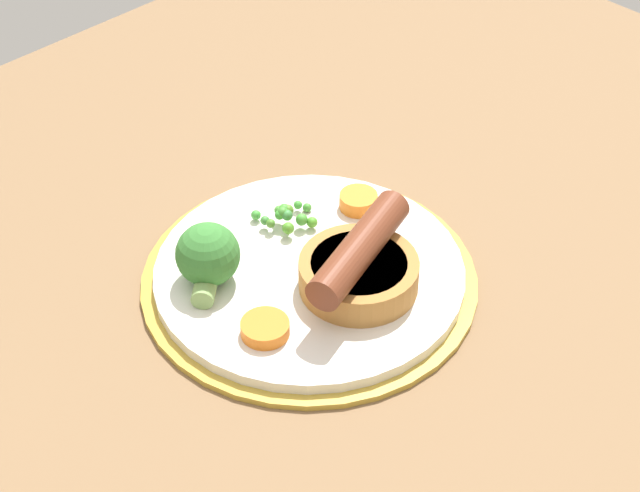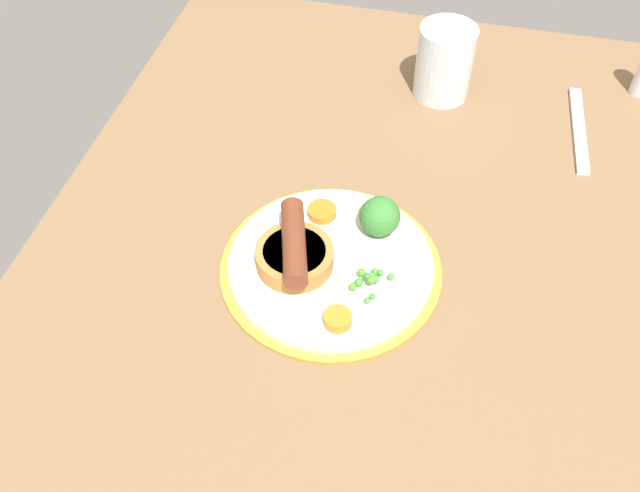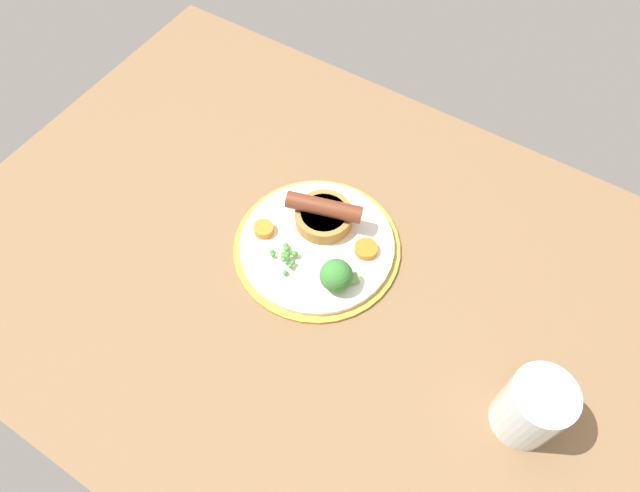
# 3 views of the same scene
# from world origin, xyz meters

# --- Properties ---
(dining_table) EXTENTS (1.10, 0.80, 0.03)m
(dining_table) POSITION_xyz_m (0.00, 0.00, 0.01)
(dining_table) COLOR brown
(dining_table) RESTS_ON ground
(dinner_plate) EXTENTS (0.25, 0.25, 0.01)m
(dinner_plate) POSITION_xyz_m (0.01, -0.04, 0.04)
(dinner_plate) COLOR #B79333
(dinner_plate) RESTS_ON dining_table
(sausage_pudding) EXTENTS (0.12, 0.09, 0.05)m
(sausage_pudding) POSITION_xyz_m (0.02, -0.08, 0.06)
(sausage_pudding) COLOR #AD7538
(sausage_pudding) RESTS_ON dinner_plate
(pea_pile) EXTENTS (0.05, 0.05, 0.02)m
(pea_pile) POSITION_xyz_m (0.03, 0.01, 0.05)
(pea_pile) COLOR #4A8F27
(pea_pile) RESTS_ON dinner_plate
(broccoli_floret_near) EXTENTS (0.05, 0.05, 0.05)m
(broccoli_floret_near) POSITION_xyz_m (-0.05, 0.01, 0.07)
(broccoli_floret_near) COLOR #387A33
(broccoli_floret_near) RESTS_ON dinner_plate
(carrot_slice_0) EXTENTS (0.04, 0.04, 0.01)m
(carrot_slice_0) POSITION_xyz_m (-0.06, -0.06, 0.05)
(carrot_slice_0) COLOR orange
(carrot_slice_0) RESTS_ON dinner_plate
(carrot_slice_2) EXTENTS (0.04, 0.04, 0.01)m
(carrot_slice_2) POSITION_xyz_m (0.09, -0.01, 0.05)
(carrot_slice_2) COLOR orange
(carrot_slice_2) RESTS_ON dinner_plate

